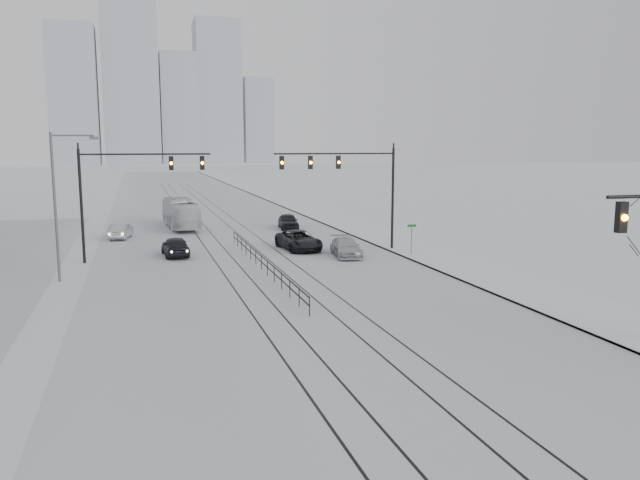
% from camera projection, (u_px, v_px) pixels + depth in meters
% --- Properties ---
extents(road, '(22.00, 260.00, 0.02)m').
position_uv_depth(road, '(210.00, 219.00, 69.96)').
color(road, silver).
rests_on(road, ground).
extents(sidewalk_east, '(5.00, 260.00, 0.16)m').
position_uv_depth(sidewalk_east, '(325.00, 215.00, 73.73)').
color(sidewalk_east, silver).
rests_on(sidewalk_east, ground).
extents(curb, '(0.10, 260.00, 0.12)m').
position_uv_depth(curb, '(305.00, 216.00, 73.05)').
color(curb, gray).
rests_on(curb, ground).
extents(tram_rails, '(5.30, 180.00, 0.01)m').
position_uv_depth(tram_rails, '(238.00, 246.00, 51.00)').
color(tram_rails, black).
rests_on(tram_rails, ground).
extents(skyline, '(96.00, 48.00, 72.00)m').
position_uv_depth(skyline, '(163.00, 93.00, 269.32)').
color(skyline, '#A7ACB7').
rests_on(skyline, ground).
extents(traffic_mast_ne, '(9.60, 0.37, 8.00)m').
position_uv_depth(traffic_mast_ne, '(353.00, 178.00, 47.67)').
color(traffic_mast_ne, black).
rests_on(traffic_mast_ne, ground).
extents(traffic_mast_nw, '(9.10, 0.37, 8.00)m').
position_uv_depth(traffic_mast_nw, '(125.00, 183.00, 43.98)').
color(traffic_mast_nw, black).
rests_on(traffic_mast_nw, ground).
extents(street_light_west, '(2.73, 0.25, 9.00)m').
position_uv_depth(street_light_west, '(60.00, 196.00, 37.32)').
color(street_light_west, '#595B60').
rests_on(street_light_west, ground).
extents(median_fence, '(0.06, 24.00, 1.00)m').
position_uv_depth(median_fence, '(261.00, 262.00, 41.44)').
color(median_fence, black).
rests_on(median_fence, ground).
extents(street_sign, '(0.70, 0.06, 2.40)m').
position_uv_depth(street_sign, '(412.00, 235.00, 46.48)').
color(street_sign, '#595B60').
rests_on(street_sign, ground).
extents(sedan_sb_inner, '(2.05, 4.47, 1.49)m').
position_uv_depth(sedan_sb_inner, '(175.00, 246.00, 46.51)').
color(sedan_sb_inner, black).
rests_on(sedan_sb_inner, ground).
extents(sedan_sb_outer, '(2.18, 4.36, 1.37)m').
position_uv_depth(sedan_sb_outer, '(121.00, 231.00, 55.30)').
color(sedan_sb_outer, '#AAAEB2').
rests_on(sedan_sb_outer, ground).
extents(sedan_nb_front, '(3.03, 5.66, 1.51)m').
position_uv_depth(sedan_nb_front, '(299.00, 240.00, 49.38)').
color(sedan_nb_front, black).
rests_on(sedan_nb_front, ground).
extents(sedan_nb_right, '(2.56, 4.92, 1.36)m').
position_uv_depth(sedan_nb_right, '(346.00, 247.00, 46.44)').
color(sedan_nb_right, '#B1B6BA').
rests_on(sedan_nb_right, ground).
extents(sedan_nb_far, '(2.27, 4.57, 1.50)m').
position_uv_depth(sedan_nb_far, '(288.00, 221.00, 61.81)').
color(sedan_nb_far, black).
rests_on(sedan_nb_far, ground).
extents(box_truck, '(3.13, 10.47, 2.87)m').
position_uv_depth(box_truck, '(180.00, 214.00, 62.37)').
color(box_truck, silver).
rests_on(box_truck, ground).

